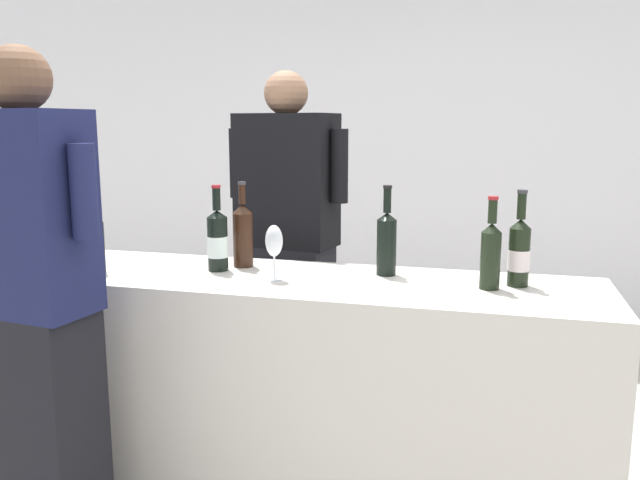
# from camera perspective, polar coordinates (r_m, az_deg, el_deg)

# --- Properties ---
(wall_back) EXTENTS (8.00, 0.10, 2.80)m
(wall_back) POSITION_cam_1_polar(r_m,az_deg,el_deg) (4.93, 7.03, 8.75)
(wall_back) COLOR white
(wall_back) RESTS_ON ground_plane
(counter) EXTENTS (2.26, 0.60, 0.94)m
(counter) POSITION_cam_1_polar(r_m,az_deg,el_deg) (2.60, -1.69, -13.52)
(counter) COLOR beige
(counter) RESTS_ON ground_plane
(wine_bottle_0) EXTENTS (0.08, 0.08, 0.35)m
(wine_bottle_0) POSITION_cam_1_polar(r_m,az_deg,el_deg) (2.41, 17.21, -1.00)
(wine_bottle_0) COLOR black
(wine_bottle_0) RESTS_ON counter
(wine_bottle_1) EXTENTS (0.08, 0.08, 0.35)m
(wine_bottle_1) POSITION_cam_1_polar(r_m,az_deg,el_deg) (2.49, 5.91, -0.09)
(wine_bottle_1) COLOR black
(wine_bottle_1) RESTS_ON counter
(wine_bottle_2) EXTENTS (0.07, 0.07, 0.33)m
(wine_bottle_2) POSITION_cam_1_polar(r_m,az_deg,el_deg) (2.34, 14.87, -1.10)
(wine_bottle_2) COLOR black
(wine_bottle_2) RESTS_ON counter
(wine_bottle_3) EXTENTS (0.07, 0.07, 0.32)m
(wine_bottle_3) POSITION_cam_1_polar(r_m,az_deg,el_deg) (2.66, -19.29, -0.13)
(wine_bottle_3) COLOR black
(wine_bottle_3) RESTS_ON counter
(wine_bottle_4) EXTENTS (0.08, 0.08, 0.34)m
(wine_bottle_4) POSITION_cam_1_polar(r_m,az_deg,el_deg) (2.58, -9.06, -0.01)
(wine_bottle_4) COLOR black
(wine_bottle_4) RESTS_ON counter
(wine_bottle_5) EXTENTS (0.08, 0.08, 0.35)m
(wine_bottle_5) POSITION_cam_1_polar(r_m,az_deg,el_deg) (2.64, -6.84, 0.56)
(wine_bottle_5) COLOR black
(wine_bottle_5) RESTS_ON counter
(wine_glass) EXTENTS (0.07, 0.07, 0.21)m
(wine_glass) POSITION_cam_1_polar(r_m,az_deg,el_deg) (2.40, -4.09, -0.27)
(wine_glass) COLOR silver
(wine_glass) RESTS_ON counter
(person_server) EXTENTS (0.61, 0.31, 1.76)m
(person_server) POSITION_cam_1_polar(r_m,az_deg,el_deg) (3.10, -2.89, -2.08)
(person_server) COLOR black
(person_server) RESTS_ON ground_plane
(person_guest) EXTENTS (0.54, 0.29, 1.76)m
(person_guest) POSITION_cam_1_polar(r_m,az_deg,el_deg) (2.33, -23.72, -6.96)
(person_guest) COLOR black
(person_guest) RESTS_ON ground_plane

